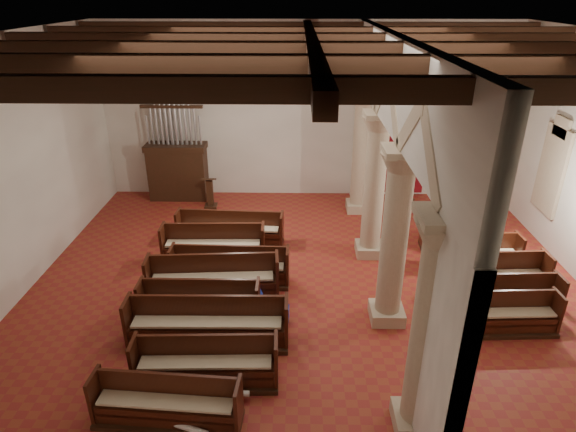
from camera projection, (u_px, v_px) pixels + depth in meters
The scene contains 30 objects.
floor at pixel (307, 282), 12.42m from camera, with size 14.00×14.00×0.00m, color maroon.
ceiling at pixel (311, 35), 9.87m from camera, with size 14.00×14.00×0.00m, color #322010.
wall_back at pixel (306, 113), 16.57m from camera, with size 14.00×0.02×6.00m, color white.
wall_front at pixel (318, 346), 5.72m from camera, with size 14.00×0.02×6.00m, color white.
wall_left at pixel (11, 170), 11.27m from camera, with size 0.02×12.00×6.00m, color white.
ceiling_beams at pixel (311, 44), 9.94m from camera, with size 13.80×11.80×0.30m, color #331A10, non-canonical shape.
arcade at pixel (389, 150), 10.87m from camera, with size 0.90×11.90×6.00m.
window_right_b at pixel (553, 170), 13.62m from camera, with size 0.03×1.00×2.20m, color #33735E.
window_back at pixel (448, 136), 16.80m from camera, with size 1.00×0.03×2.20m, color #33735E.
pipe_organ at pixel (177, 161), 16.90m from camera, with size 2.10×0.85×4.40m.
lectern at pixel (210, 195), 16.47m from camera, with size 0.48×0.49×1.16m.
dossal_curtain at pixel (402, 165), 17.22m from camera, with size 1.80×0.07×2.17m.
processional_banner at pixel (412, 178), 16.97m from camera, with size 0.57×0.73×2.53m.
hymnal_box_b at pixel (282, 313), 10.78m from camera, with size 0.33×0.27×0.33m, color navy.
hymnal_box_c at pixel (255, 298), 11.32m from camera, with size 0.33×0.27×0.33m, color navy.
tube_heater_a at pixel (180, 425), 8.14m from camera, with size 0.11×0.11×1.06m, color white.
tube_heater_b at pixel (221, 392), 8.80m from camera, with size 0.10×0.10×1.04m, color white.
nave_pew_0 at pixel (168, 408), 8.28m from camera, with size 2.60×0.80×0.95m.
nave_pew_1 at pixel (207, 369), 9.09m from camera, with size 2.73×0.77×1.02m.
nave_pew_2 at pixel (208, 330), 10.11m from camera, with size 3.38×0.78×1.10m.
nave_pew_3 at pixel (200, 309), 10.82m from camera, with size 2.69×0.69×1.02m.
nave_pew_4 at pixel (214, 284), 11.65m from camera, with size 3.20×0.96×1.12m.
nave_pew_5 at pixel (230, 272), 12.25m from camera, with size 3.01×0.73×1.00m.
nave_pew_6 at pixel (214, 250), 13.24m from camera, with size 2.81×0.80×1.08m.
nave_pew_7 at pixel (230, 234), 14.16m from camera, with size 3.15×0.84×1.01m.
aisle_pew_0 at pixel (512, 319), 10.52m from camera, with size 1.92×0.73×0.95m.
aisle_pew_1 at pixel (518, 302), 11.03m from camera, with size 1.84×0.77×1.01m.
aisle_pew_2 at pixel (504, 281), 11.80m from camera, with size 2.03×0.85×1.09m.
aisle_pew_3 at pixel (479, 259), 12.82m from camera, with size 2.09×0.77×1.03m.
aisle_pew_4 at pixel (456, 239), 13.86m from camera, with size 2.03×0.77×0.99m.
Camera 1 is at (-0.27, -10.52, 6.84)m, focal length 30.00 mm.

